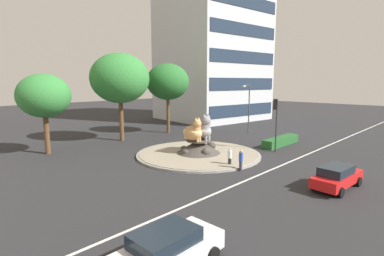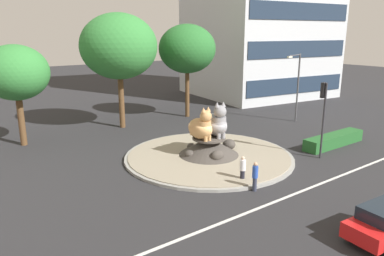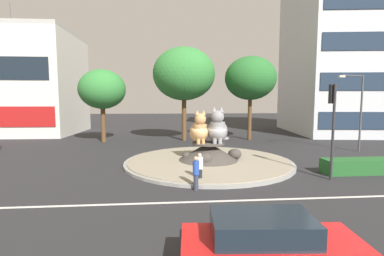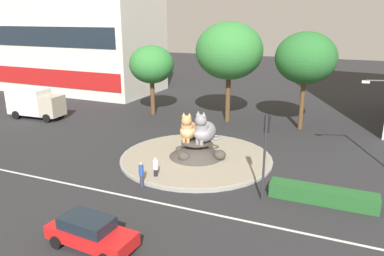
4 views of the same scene
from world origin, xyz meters
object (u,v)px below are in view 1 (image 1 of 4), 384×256
Objects in this scene: cat_statue_calico at (194,132)px; streetlight_arm at (248,104)px; office_tower at (212,48)px; hatchback_near_shophouse at (168,248)px; second_tree_near_tower at (44,96)px; third_tree_left at (120,78)px; pedestrian_white_shirt at (230,157)px; cat_statue_grey at (203,130)px; traffic_light_mast at (276,115)px; sedan_on_far_lane at (337,176)px; pedestrian_blue_shirt at (241,160)px; broadleaf_tree_behind_island at (168,82)px.

cat_statue_calico is 0.35× the size of streetlight_arm.
office_tower is 48.18m from hatchback_near_shophouse.
second_tree_near_tower is 0.75× the size of third_tree_left.
pedestrian_white_shirt is (-14.61, -7.83, -3.14)m from streetlight_arm.
office_tower is at bearing 14.41° from third_tree_left.
cat_statue_grey is 0.25× the size of third_tree_left.
traffic_light_mast is 22.49m from second_tree_near_tower.
pedestrian_white_shirt is (-0.47, -4.58, -1.49)m from cat_statue_calico.
hatchback_near_shophouse is (-27.21, -14.34, -3.13)m from streetlight_arm.
third_tree_left is (-24.02, -6.17, -5.84)m from office_tower.
sedan_on_far_lane is (0.81, -8.13, -0.02)m from pedestrian_white_shirt.
cat_statue_grey is at bearing -100.82° from pedestrian_blue_shirt.
broadleaf_tree_behind_island reaches higher than pedestrian_blue_shirt.
traffic_light_mast reaches higher than hatchback_near_shophouse.
second_tree_near_tower is at bearing 48.14° from pedestrian_white_shirt.
office_tower is 40.17m from sedan_on_far_lane.
broadleaf_tree_behind_island is 11.27m from streetlight_arm.
pedestrian_white_shirt is at bearing 27.18° from hatchback_near_shophouse.
third_tree_left reaches higher than broadleaf_tree_behind_island.
cat_statue_calico is at bearing 54.16° from traffic_light_mast.
broadleaf_tree_behind_island is at bearing -105.28° from pedestrian_blue_shirt.
office_tower reaches higher than third_tree_left.
cat_statue_grey is 18.23m from hatchback_near_shophouse.
office_tower is at bearing 121.22° from cat_statue_calico.
traffic_light_mast is 0.52× the size of third_tree_left.
broadleaf_tree_behind_island is 0.92× the size of third_tree_left.
broadleaf_tree_behind_island is 16.30m from second_tree_near_tower.
third_tree_left is at bearing 18.81° from pedestrian_white_shirt.
traffic_light_mast reaches higher than cat_statue_grey.
cat_statue_grey is at bearing 48.50° from traffic_light_mast.
traffic_light_mast reaches higher than cat_statue_calico.
third_tree_left is 17.04m from streetlight_arm.
pedestrian_white_shirt reaches higher than sedan_on_far_lane.
office_tower is 2.57× the size of third_tree_left.
third_tree_left is (-7.51, -0.09, 0.41)m from broadleaf_tree_behind_island.
cat_statue_grey is at bearing -81.35° from third_tree_left.
streetlight_arm is 1.44× the size of sedan_on_far_lane.
streetlight_arm is at bearing -29.32° from third_tree_left.
sedan_on_far_lane is at bearing -105.58° from broadleaf_tree_behind_island.
second_tree_near_tower is (-32.75, -6.62, -7.57)m from office_tower.
traffic_light_mast is 3.33× the size of pedestrian_white_shirt.
broadleaf_tree_behind_island reaches higher than hatchback_near_shophouse.
streetlight_arm reaches higher than pedestrian_white_shirt.
pedestrian_white_shirt is 8.17m from sedan_on_far_lane.
traffic_light_mast is 0.80× the size of streetlight_arm.
third_tree_left is at bearing 2.96° from second_tree_near_tower.
streetlight_arm is (14.56, -8.18, -3.40)m from third_tree_left.
hatchback_near_shophouse is (-12.65, -22.52, -6.53)m from third_tree_left.
second_tree_near_tower is 4.86× the size of pedestrian_white_shirt.
pedestrian_white_shirt is at bearing -11.40° from cat_statue_calico.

